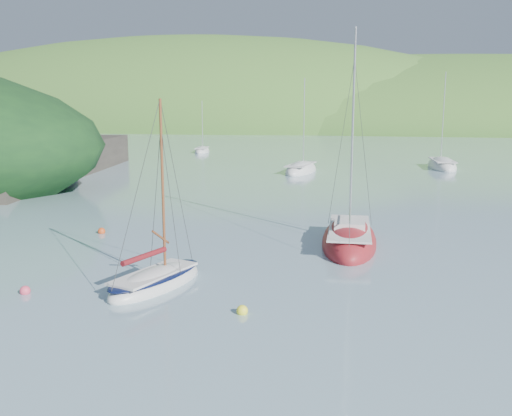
% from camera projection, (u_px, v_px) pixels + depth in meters
% --- Properties ---
extents(ground, '(700.00, 700.00, 0.00)m').
position_uv_depth(ground, '(172.00, 313.00, 21.75)').
color(ground, '#7496A1').
rests_on(ground, ground).
extents(shoreline_hills, '(690.00, 135.00, 56.00)m').
position_uv_depth(shoreline_hills, '(338.00, 126.00, 188.80)').
color(shoreline_hills, '#2B6526').
rests_on(shoreline_hills, ground).
extents(daysailer_white, '(3.55, 5.99, 8.67)m').
position_uv_depth(daysailer_white, '(156.00, 281.00, 24.92)').
color(daysailer_white, white).
rests_on(daysailer_white, ground).
extents(sloop_red, '(3.61, 8.96, 12.98)m').
position_uv_depth(sloop_red, '(349.00, 241.00, 32.03)').
color(sloop_red, maroon).
rests_on(sloop_red, ground).
extents(distant_sloop_a, '(3.75, 8.30, 11.46)m').
position_uv_depth(distant_sloop_a, '(301.00, 171.00, 64.78)').
color(distant_sloop_a, white).
rests_on(distant_sloop_a, ground).
extents(distant_sloop_b, '(3.85, 8.94, 12.40)m').
position_uv_depth(distant_sloop_b, '(442.00, 166.00, 68.78)').
color(distant_sloop_b, white).
rests_on(distant_sloop_b, ground).
extents(distant_sloop_c, '(3.16, 6.40, 8.74)m').
position_uv_depth(distant_sloop_c, '(202.00, 151.00, 90.11)').
color(distant_sloop_c, white).
rests_on(distant_sloop_c, ground).
extents(mooring_buoys, '(12.26, 11.45, 0.46)m').
position_uv_depth(mooring_buoys, '(116.00, 268.00, 27.14)').
color(mooring_buoys, '#FEF72C').
rests_on(mooring_buoys, ground).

